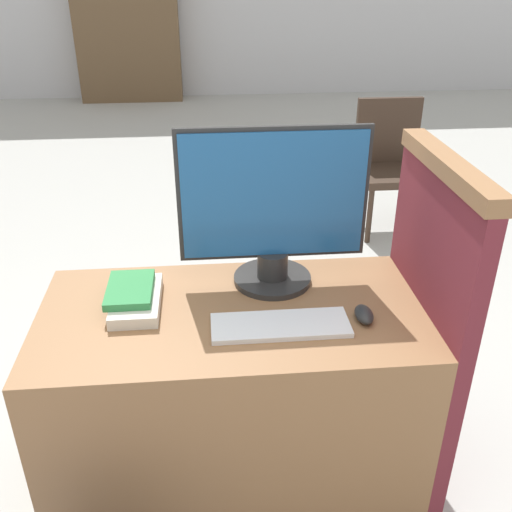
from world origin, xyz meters
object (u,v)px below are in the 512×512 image
monitor (273,211)px  mouse (364,314)px  keyboard (280,325)px  book_stack (134,297)px  far_chair (390,160)px

monitor → mouse: 0.43m
monitor → keyboard: 0.37m
book_stack → far_chair: 2.56m
keyboard → mouse: mouse is taller
far_chair → mouse: bearing=-63.6°
mouse → far_chair: bearing=70.3°
keyboard → book_stack: (-0.44, 0.17, 0.02)m
monitor → mouse: bearing=-46.1°
book_stack → far_chair: bearing=54.3°
keyboard → far_chair: far_chair is taller
far_chair → keyboard: bearing=-69.1°
monitor → mouse: size_ratio=6.23×
mouse → book_stack: 0.71m
keyboard → monitor: bearing=88.3°
keyboard → far_chair: 2.48m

